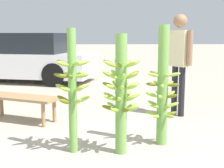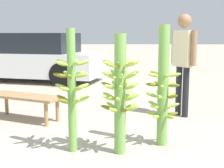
# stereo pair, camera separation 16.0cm
# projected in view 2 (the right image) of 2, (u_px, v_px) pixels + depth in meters

# --- Properties ---
(ground_plane) EXTENTS (80.00, 80.00, 0.00)m
(ground_plane) POSITION_uv_depth(u_px,v_px,m) (112.00, 158.00, 3.57)
(ground_plane) COLOR #A89E8C
(banana_stalk_left) EXTENTS (0.44, 0.44, 1.47)m
(banana_stalk_left) POSITION_uv_depth(u_px,v_px,m) (72.00, 88.00, 3.66)
(banana_stalk_left) COLOR #6B9E47
(banana_stalk_left) RESTS_ON ground_plane
(banana_stalk_center) EXTENTS (0.47, 0.47, 1.41)m
(banana_stalk_center) POSITION_uv_depth(u_px,v_px,m) (120.00, 92.00, 3.61)
(banana_stalk_center) COLOR #6B9E47
(banana_stalk_center) RESTS_ON ground_plane
(banana_stalk_right) EXTENTS (0.44, 0.44, 1.52)m
(banana_stalk_right) POSITION_uv_depth(u_px,v_px,m) (163.00, 88.00, 3.89)
(banana_stalk_right) COLOR #6B9E47
(banana_stalk_right) RESTS_ON ground_plane
(vendor_person) EXTENTS (0.37, 0.53, 1.74)m
(vendor_person) POSITION_uv_depth(u_px,v_px,m) (183.00, 55.00, 5.25)
(vendor_person) COLOR black
(vendor_person) RESTS_ON ground_plane
(market_bench) EXTENTS (1.37, 0.91, 0.41)m
(market_bench) POSITION_uv_depth(u_px,v_px,m) (25.00, 99.00, 5.11)
(market_bench) COLOR #99754C
(market_bench) RESTS_ON ground_plane
(parked_car) EXTENTS (4.60, 2.64, 1.43)m
(parked_car) POSITION_uv_depth(u_px,v_px,m) (31.00, 58.00, 9.40)
(parked_car) COLOR silver
(parked_car) RESTS_ON ground_plane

